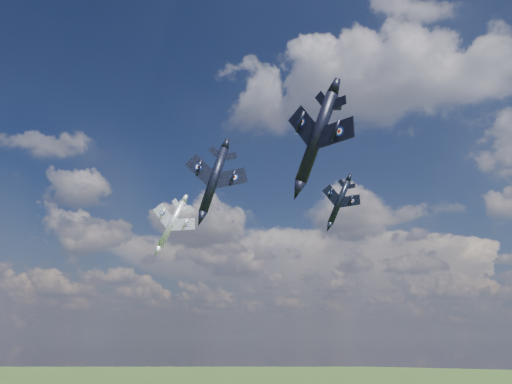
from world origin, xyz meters
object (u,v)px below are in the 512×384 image
at_px(jet_right_navy, 317,137).
at_px(jet_high_navy, 339,202).
at_px(jet_left_silver, 172,224).
at_px(jet_lead_navy, 214,180).

xyz_separation_m(jet_right_navy, jet_high_navy, (-7.81, 41.61, 2.71)).
relative_size(jet_high_navy, jet_left_silver, 0.88).
height_order(jet_right_navy, jet_high_navy, jet_high_navy).
xyz_separation_m(jet_lead_navy, jet_high_navy, (13.24, 29.86, 2.21)).
relative_size(jet_right_navy, jet_left_silver, 1.10).
bearing_deg(jet_high_navy, jet_left_silver, -158.06).
bearing_deg(jet_right_navy, jet_high_navy, 120.58).
distance_m(jet_high_navy, jet_left_silver, 35.72).
distance_m(jet_right_navy, jet_left_silver, 52.20).
bearing_deg(jet_high_navy, jet_lead_navy, -108.90).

